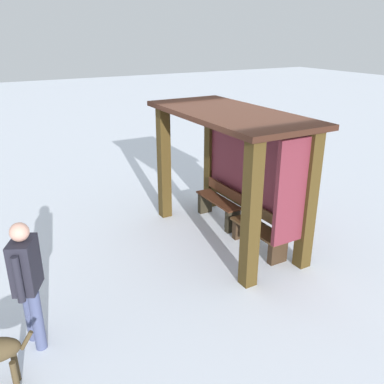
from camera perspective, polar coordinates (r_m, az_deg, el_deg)
name	(u,v)px	position (r m, az deg, el deg)	size (l,w,h in m)	color
ground_plane	(225,237)	(8.02, 4.62, -6.26)	(60.00, 60.00, 0.00)	white
bus_shelter	(238,154)	(7.42, 6.47, 5.24)	(3.42, 1.59, 2.44)	#3E2E13
bench_left_inside	(219,205)	(8.52, 3.80, -1.78)	(1.26, 0.34, 0.77)	#492615
bench_center_inside	(260,232)	(7.54, 9.43, -5.55)	(1.26, 0.40, 0.71)	#4C331B
person_walking	(27,277)	(5.37, -21.96, -10.84)	(0.58, 0.41, 1.69)	#21202A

